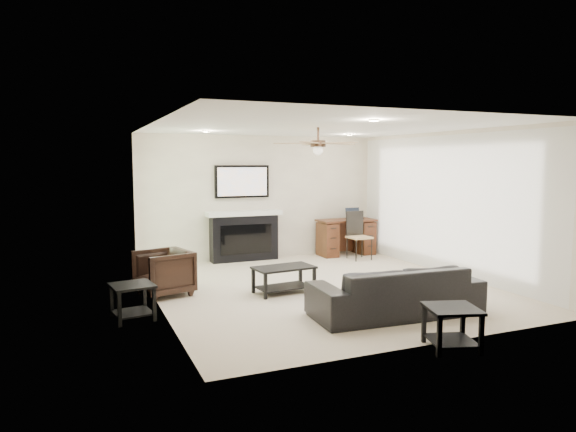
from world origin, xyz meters
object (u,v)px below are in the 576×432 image
object	(u,v)px
armchair	(163,273)
desk	(346,237)
coffee_table	(284,280)
sofa	(395,290)
fireplace_unit	(244,213)

from	to	relation	value
armchair	desk	world-z (taller)	desk
armchair	coffee_table	xyz separation A→B (m)	(1.70, -0.55, -0.14)
sofa	desk	world-z (taller)	desk
fireplace_unit	sofa	bearing A→B (deg)	-81.12
coffee_table	desk	bearing A→B (deg)	39.46
sofa	desk	distance (m)	4.32
coffee_table	sofa	bearing A→B (deg)	-66.42
coffee_table	desk	distance (m)	3.45
fireplace_unit	armchair	bearing A→B (deg)	-132.50
armchair	fireplace_unit	size ratio (longest dim) A/B	0.39
armchair	fireplace_unit	bearing A→B (deg)	122.52
desk	sofa	bearing A→B (deg)	-110.66
armchair	coffee_table	distance (m)	1.79
fireplace_unit	desk	size ratio (longest dim) A/B	1.57
sofa	fireplace_unit	xyz separation A→B (m)	(-0.67, 4.26, 0.63)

